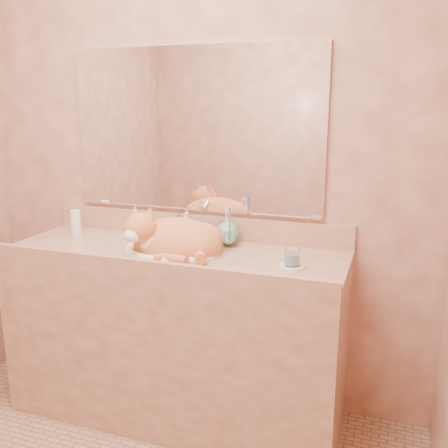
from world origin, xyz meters
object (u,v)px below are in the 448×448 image
(vanity_counter, at_px, (176,334))
(toothbrush_cup, at_px, (228,239))
(soap_dispenser, at_px, (199,228))
(water_glass, at_px, (292,257))
(sink_basin, at_px, (171,237))
(cat, at_px, (172,238))

(vanity_counter, distance_m, toothbrush_cup, 0.54)
(soap_dispenser, height_order, water_glass, soap_dispenser)
(vanity_counter, relative_size, soap_dispenser, 8.95)
(sink_basin, bearing_deg, soap_dispenser, 69.40)
(sink_basin, xyz_separation_m, toothbrush_cup, (0.23, 0.13, -0.02))
(vanity_counter, bearing_deg, sink_basin, -93.02)
(soap_dispenser, height_order, toothbrush_cup, soap_dispenser)
(vanity_counter, height_order, soap_dispenser, soap_dispenser)
(sink_basin, height_order, toothbrush_cup, sink_basin)
(sink_basin, xyz_separation_m, cat, (0.01, -0.02, 0.00))
(cat, bearing_deg, soap_dispenser, 65.55)
(sink_basin, height_order, water_glass, sink_basin)
(vanity_counter, bearing_deg, toothbrush_cup, 25.54)
(cat, bearing_deg, water_glass, -1.33)
(sink_basin, xyz_separation_m, water_glass, (0.57, -0.04, -0.02))
(vanity_counter, xyz_separation_m, cat, (0.01, -0.04, 0.50))
(sink_basin, bearing_deg, cat, -48.50)
(cat, bearing_deg, vanity_counter, 105.42)
(water_glass, bearing_deg, soap_dispenser, 160.08)
(soap_dispenser, bearing_deg, sink_basin, -139.33)
(vanity_counter, distance_m, cat, 0.50)
(cat, bearing_deg, sink_basin, 121.06)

